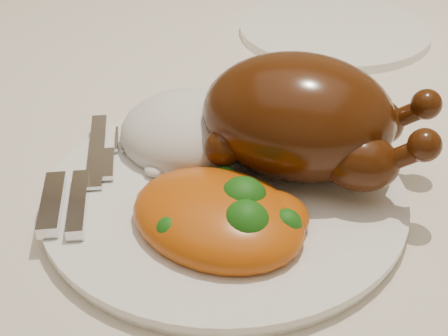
% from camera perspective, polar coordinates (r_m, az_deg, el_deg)
% --- Properties ---
extents(dining_table, '(1.60, 0.90, 0.76)m').
position_cam_1_polar(dining_table, '(0.73, -3.03, 0.98)').
color(dining_table, brown).
rests_on(dining_table, floor).
extents(tablecloth, '(1.73, 1.03, 0.18)m').
position_cam_1_polar(tablecloth, '(0.69, -3.21, 6.03)').
color(tablecloth, beige).
rests_on(tablecloth, dining_table).
extents(dinner_plate, '(0.30, 0.30, 0.01)m').
position_cam_1_polar(dinner_plate, '(0.49, 0.00, -2.51)').
color(dinner_plate, white).
rests_on(dinner_plate, tablecloth).
extents(side_plate, '(0.28, 0.28, 0.01)m').
position_cam_1_polar(side_plate, '(0.80, 9.99, 12.29)').
color(side_plate, white).
rests_on(side_plate, tablecloth).
extents(roast_chicken, '(0.19, 0.12, 0.10)m').
position_cam_1_polar(roast_chicken, '(0.49, 7.27, 4.60)').
color(roast_chicken, '#491E07').
rests_on(roast_chicken, dinner_plate).
extents(rice_mound, '(0.15, 0.14, 0.06)m').
position_cam_1_polar(rice_mound, '(0.53, -2.86, 3.25)').
color(rice_mound, white).
rests_on(rice_mound, dinner_plate).
extents(mac_and_cheese, '(0.16, 0.14, 0.05)m').
position_cam_1_polar(mac_and_cheese, '(0.44, 0.01, -4.47)').
color(mac_and_cheese, '#BF500C').
rests_on(mac_and_cheese, dinner_plate).
extents(cutlery, '(0.07, 0.17, 0.01)m').
position_cam_1_polar(cutlery, '(0.49, -13.13, -1.52)').
color(cutlery, silver).
rests_on(cutlery, dinner_plate).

